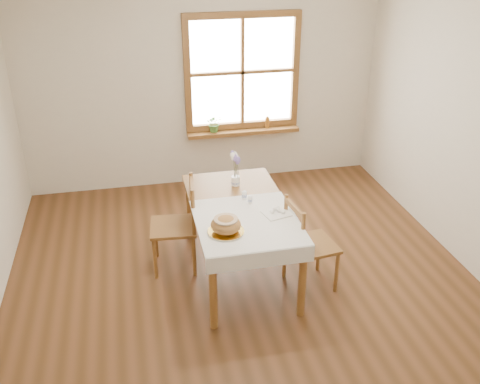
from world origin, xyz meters
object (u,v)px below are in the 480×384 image
object	(u,v)px
chair_left	(173,225)
flower_vase	(236,181)
chair_right	(312,244)
bread_plate	(226,232)
dining_table	(240,214)

from	to	relation	value
chair_left	flower_vase	xyz separation A→B (m)	(0.67, 0.18, 0.32)
chair_right	bread_plate	xyz separation A→B (m)	(-0.83, -0.12, 0.31)
flower_vase	dining_table	bearing A→B (deg)	-96.38
chair_right	flower_vase	xyz separation A→B (m)	(-0.56, 0.76, 0.34)
chair_left	flower_vase	bearing A→B (deg)	110.57
chair_left	chair_right	xyz separation A→B (m)	(1.23, -0.58, -0.01)
chair_left	chair_right	size ratio (longest dim) A/B	1.03
bread_plate	dining_table	bearing A→B (deg)	63.89
dining_table	chair_right	world-z (taller)	chair_right
dining_table	chair_right	size ratio (longest dim) A/B	1.75
dining_table	bread_plate	xyz separation A→B (m)	(-0.22, -0.45, 0.10)
chair_left	chair_right	bearing A→B (deg)	70.00
dining_table	chair_right	bearing A→B (deg)	-28.26
chair_left	bread_plate	size ratio (longest dim) A/B	3.11
chair_right	flower_vase	bearing A→B (deg)	29.09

